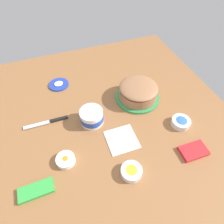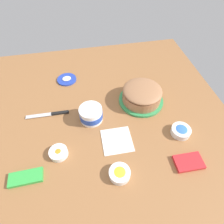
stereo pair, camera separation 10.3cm
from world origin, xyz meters
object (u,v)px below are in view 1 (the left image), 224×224
Objects in this scene: spreading_knife at (50,122)px; frosting_tub_lid at (59,84)px; frosting_tub at (92,116)px; candy_box_lower at (194,151)px; paper_napkin at (122,139)px; sprinkle_bowl_yellow at (131,171)px; frosted_cake at (138,92)px; sprinkle_bowl_orange at (66,160)px; sprinkle_bowl_blue at (181,122)px; candy_box_upper at (36,190)px.

frosting_tub_lid is at bearing 71.37° from spreading_knife.
candy_box_lower is at bearing -40.08° from frosting_tub.
sprinkle_bowl_yellow is at bearing -98.24° from paper_napkin.
candy_box_lower is at bearing -31.00° from paper_napkin.
frosted_cake is 2.99× the size of sprinkle_bowl_orange.
sprinkle_bowl_blue is at bearing -62.68° from frosted_cake.
frosted_cake is 2.09× the size of frosting_tub.
frosted_cake is 0.32m from paper_napkin.
sprinkle_bowl_yellow reaches higher than paper_napkin.
frosted_cake is at bearing 14.56° from frosting_tub.
frosting_tub is 0.87× the size of candy_box_upper.
candy_box_lower is at bearing -0.75° from sprinkle_bowl_yellow.
paper_napkin is (0.03, 0.18, -0.02)m from sprinkle_bowl_yellow.
sprinkle_bowl_yellow is 0.66× the size of candy_box_upper.
frosting_tub is at bearing -18.43° from spreading_knife.
candy_box_lower reaches higher than frosting_tub_lid.
spreading_knife is 1.82× the size of candy_box_lower.
frosted_cake reaches higher than frosting_tub_lid.
frosting_tub_lid is 0.78m from sprinkle_bowl_blue.
spreading_knife is (-0.22, 0.07, -0.04)m from frosting_tub.
sprinkle_bowl_yellow is at bearing -30.51° from sprinkle_bowl_orange.
frosting_tub is 0.54m from candy_box_lower.
paper_napkin is (0.43, 0.11, -0.01)m from candy_box_upper.
frosting_tub is 0.97× the size of candy_box_lower.
frosting_tub is 0.84× the size of paper_napkin.
sprinkle_bowl_yellow is (0.21, -0.70, 0.01)m from frosting_tub_lid.
frosting_tub is 0.48m from sprinkle_bowl_blue.
spreading_knife is 0.26m from sprinkle_bowl_orange.
sprinkle_bowl_orange is at bearing -175.77° from paper_napkin.
frosting_tub_lid is at bearing 108.85° from frosting_tub.
paper_napkin is at bearing -35.88° from spreading_knife.
frosting_tub_lid is at bearing 70.86° from candy_box_upper.
spreading_knife reaches higher than paper_napkin.
sprinkle_bowl_yellow is at bearing -10.52° from candy_box_upper.
candy_box_lower is (0.59, -0.16, -0.01)m from sprinkle_bowl_orange.
sprinkle_bowl_blue is at bearing 5.56° from candy_box_upper.
paper_napkin is at bearing -66.12° from frosting_tub_lid.
candy_box_upper reaches higher than frosting_tub_lid.
sprinkle_bowl_yellow is 0.96× the size of sprinkle_bowl_blue.
sprinkle_bowl_yellow reaches higher than spreading_knife.
candy_box_lower and candy_box_upper have the same top height.
sprinkle_bowl_blue is 0.76× the size of candy_box_lower.
sprinkle_bowl_blue is 0.17m from candy_box_lower.
frosting_tub_lid is at bearing 106.40° from sprinkle_bowl_yellow.
frosting_tub_lid is 0.53× the size of spreading_knife.
candy_box_upper is (-0.32, -0.28, -0.03)m from frosting_tub.
frosting_tub is 0.20m from paper_napkin.
paper_napkin is (0.11, -0.16, -0.04)m from frosting_tub.
frosted_cake is 1.11× the size of spreading_knife.
candy_box_upper is (-0.10, -0.35, 0.00)m from spreading_knife.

